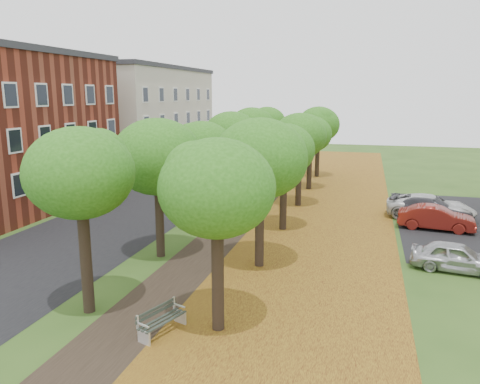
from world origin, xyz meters
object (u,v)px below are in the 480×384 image
Objects in this scene: car_grey at (432,209)px; car_white at (431,207)px; car_silver at (457,257)px; bench at (161,320)px; car_red at (436,218)px.

car_grey is 0.92× the size of car_white.
car_silver is 9.19m from car_white.
car_silver is 8.61m from car_grey.
bench is 0.36× the size of car_white.
car_white is (10.09, 17.52, 0.28)m from bench.
car_white reaches higher than car_grey.
bench is at bearing 152.93° from car_red.
car_grey is at bearing -174.40° from car_white.
car_red is at bearing -166.20° from car_grey.
car_silver is at bearing -174.40° from car_white.
car_red is at bearing -174.40° from car_white.
bench is 0.45× the size of car_red.
car_grey is at bearing 8.93° from car_silver.
car_grey is 0.58m from car_white.
car_grey reaches higher than car_silver.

